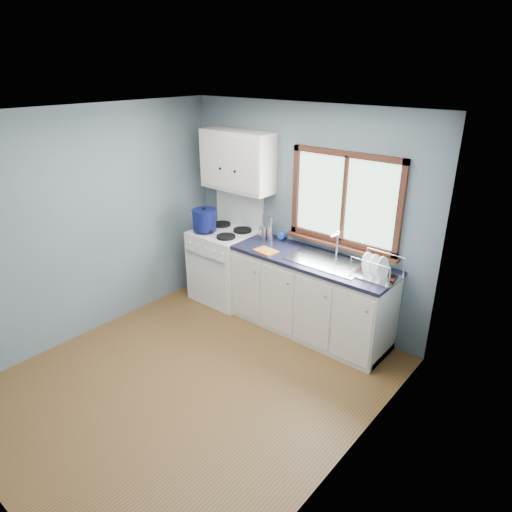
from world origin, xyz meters
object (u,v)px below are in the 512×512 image
Objects in this scene: skillet at (206,227)px; dish_rack at (376,271)px; stockpot at (204,220)px; base_cabinets at (310,299)px; sink at (326,267)px; utensil_crock at (264,233)px; gas_range at (225,263)px; thermos at (270,229)px.

dish_rack reaches higher than skillet.
stockpot is at bearing -48.50° from skillet.
sink is at bearing -0.13° from base_cabinets.
utensil_crock is (0.71, 0.29, 0.01)m from skillet.
skillet is at bearing -173.70° from base_cabinets.
stockpot is 0.76× the size of dish_rack.
utensil_crock is at bearing 46.51° from skillet.
skillet is at bearing -140.36° from gas_range.
gas_range is 0.87m from thermos.
sink is (1.49, 0.02, 0.37)m from gas_range.
stockpot is at bearing -172.99° from dish_rack.
gas_range is 0.54m from skillet.
gas_range is at bearing -169.16° from thermos.
utensil_crock is 1.24× the size of thermos.
thermos reaches higher than sink.
utensil_crock is (0.70, 0.32, -0.10)m from stockpot.
sink is 0.57m from dish_rack.
sink is 2.24× the size of skillet.
skillet is 1.24× the size of thermos.
thermos is (-0.67, 0.10, 0.66)m from base_cabinets.
sink is 2.25× the size of utensil_crock.
dish_rack is at bearing 0.20° from base_cabinets.
thermos reaches higher than base_cabinets.
sink is 0.88m from thermos.
gas_range is 3.04× the size of dish_rack.
stockpot reaches higher than sink.
utensil_crock is 1.52m from dish_rack.
skillet is at bearing -161.82° from thermos.
gas_range is at bearing -179.29° from sink.
stockpot is at bearing -172.51° from base_cabinets.
thermos is (-0.85, 0.10, 0.21)m from sink.
utensil_crock reaches higher than skillet.
dish_rack reaches higher than base_cabinets.
sink is at bearing 6.67° from stockpot.
gas_range is 1.53m from sink.
base_cabinets is 2.20× the size of sink.
base_cabinets is at bearing -8.79° from thermos.
utensil_crock is at bearing 169.98° from thermos.
thermos is at bearing 171.21° from base_cabinets.
stockpot is 0.77m from utensil_crock.
gas_range is at bearing -177.46° from dish_rack.
gas_range is 2.10m from dish_rack.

